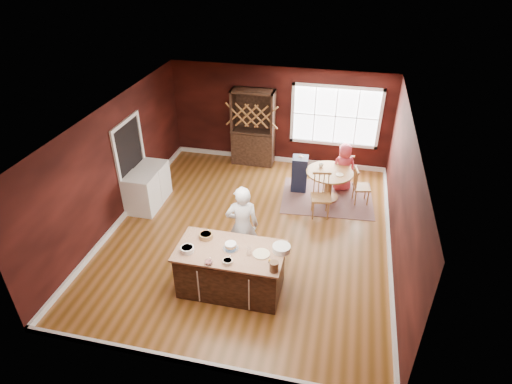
{
  "coord_description": "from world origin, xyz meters",
  "views": [
    {
      "loc": [
        1.8,
        -7.33,
        5.75
      ],
      "look_at": [
        0.13,
        0.02,
        1.05
      ],
      "focal_mm": 30.0,
      "sensor_mm": 36.0,
      "label": 1
    }
  ],
  "objects_px": {
    "kitchen_island": "(231,271)",
    "chair_north": "(344,169)",
    "layer_cake": "(231,246)",
    "dryer": "(154,180)",
    "dining_table": "(329,179)",
    "hutch": "(253,128)",
    "washer": "(142,194)",
    "chair_south": "(321,196)",
    "seated_woman": "(344,167)",
    "toddler": "(301,160)",
    "chair_east": "(362,186)",
    "high_chair": "(300,173)",
    "baker": "(242,226)"
  },
  "relations": [
    {
      "from": "hutch",
      "to": "chair_east",
      "type": "bearing_deg",
      "value": -25.7
    },
    {
      "from": "washer",
      "to": "chair_south",
      "type": "bearing_deg",
      "value": 9.93
    },
    {
      "from": "chair_east",
      "to": "chair_south",
      "type": "distance_m",
      "value": 1.2
    },
    {
      "from": "kitchen_island",
      "to": "seated_woman",
      "type": "relative_size",
      "value": 1.51
    },
    {
      "from": "kitchen_island",
      "to": "layer_cake",
      "type": "distance_m",
      "value": 0.54
    },
    {
      "from": "chair_north",
      "to": "dining_table",
      "type": "bearing_deg",
      "value": 51.64
    },
    {
      "from": "chair_north",
      "to": "hutch",
      "type": "distance_m",
      "value": 2.71
    },
    {
      "from": "toddler",
      "to": "kitchen_island",
      "type": "bearing_deg",
      "value": -100.66
    },
    {
      "from": "baker",
      "to": "chair_north",
      "type": "xyz_separation_m",
      "value": [
        1.8,
        3.52,
        -0.41
      ]
    },
    {
      "from": "layer_cake",
      "to": "hutch",
      "type": "height_order",
      "value": "hutch"
    },
    {
      "from": "chair_north",
      "to": "layer_cake",
      "type": "bearing_deg",
      "value": 52.28
    },
    {
      "from": "baker",
      "to": "chair_south",
      "type": "xyz_separation_m",
      "value": [
        1.35,
        1.95,
        -0.34
      ]
    },
    {
      "from": "washer",
      "to": "chair_east",
      "type": "bearing_deg",
      "value": 16.67
    },
    {
      "from": "hutch",
      "to": "washer",
      "type": "height_order",
      "value": "hutch"
    },
    {
      "from": "hutch",
      "to": "toddler",
      "type": "bearing_deg",
      "value": -36.29
    },
    {
      "from": "hutch",
      "to": "dining_table",
      "type": "bearing_deg",
      "value": -32.78
    },
    {
      "from": "chair_east",
      "to": "chair_north",
      "type": "height_order",
      "value": "chair_east"
    },
    {
      "from": "seated_woman",
      "to": "toddler",
      "type": "relative_size",
      "value": 4.86
    },
    {
      "from": "seated_woman",
      "to": "high_chair",
      "type": "height_order",
      "value": "seated_woman"
    },
    {
      "from": "chair_south",
      "to": "toddler",
      "type": "distance_m",
      "value": 1.34
    },
    {
      "from": "baker",
      "to": "toddler",
      "type": "distance_m",
      "value": 3.18
    },
    {
      "from": "chair_east",
      "to": "hutch",
      "type": "bearing_deg",
      "value": 51.95
    },
    {
      "from": "chair_east",
      "to": "high_chair",
      "type": "height_order",
      "value": "high_chair"
    },
    {
      "from": "washer",
      "to": "layer_cake",
      "type": "bearing_deg",
      "value": -36.38
    },
    {
      "from": "dining_table",
      "to": "seated_woman",
      "type": "height_order",
      "value": "seated_woman"
    },
    {
      "from": "dining_table",
      "to": "toddler",
      "type": "height_order",
      "value": "toddler"
    },
    {
      "from": "layer_cake",
      "to": "chair_north",
      "type": "distance_m",
      "value": 4.67
    },
    {
      "from": "chair_north",
      "to": "washer",
      "type": "height_order",
      "value": "washer"
    },
    {
      "from": "baker",
      "to": "seated_woman",
      "type": "height_order",
      "value": "baker"
    },
    {
      "from": "dining_table",
      "to": "chair_east",
      "type": "relative_size",
      "value": 1.21
    },
    {
      "from": "dining_table",
      "to": "chair_south",
      "type": "xyz_separation_m",
      "value": [
        -0.12,
        -0.8,
        -0.0
      ]
    },
    {
      "from": "washer",
      "to": "dryer",
      "type": "xyz_separation_m",
      "value": [
        0.0,
        0.64,
        -0.01
      ]
    },
    {
      "from": "washer",
      "to": "dryer",
      "type": "relative_size",
      "value": 1.02
    },
    {
      "from": "kitchen_island",
      "to": "chair_north",
      "type": "distance_m",
      "value": 4.68
    },
    {
      "from": "dining_table",
      "to": "layer_cake",
      "type": "relative_size",
      "value": 4.0
    },
    {
      "from": "layer_cake",
      "to": "dryer",
      "type": "bearing_deg",
      "value": 135.79
    },
    {
      "from": "layer_cake",
      "to": "chair_south",
      "type": "relative_size",
      "value": 0.27
    },
    {
      "from": "dining_table",
      "to": "hutch",
      "type": "distance_m",
      "value": 2.7
    },
    {
      "from": "dryer",
      "to": "chair_south",
      "type": "bearing_deg",
      "value": 1.02
    },
    {
      "from": "chair_south",
      "to": "seated_woman",
      "type": "xyz_separation_m",
      "value": [
        0.43,
        1.31,
        0.1
      ]
    },
    {
      "from": "toddler",
      "to": "dryer",
      "type": "height_order",
      "value": "toddler"
    },
    {
      "from": "kitchen_island",
      "to": "dryer",
      "type": "height_order",
      "value": "kitchen_island"
    },
    {
      "from": "washer",
      "to": "toddler",
      "type": "bearing_deg",
      "value": 28.4
    },
    {
      "from": "baker",
      "to": "high_chair",
      "type": "distance_m",
      "value": 3.11
    },
    {
      "from": "dining_table",
      "to": "chair_south",
      "type": "relative_size",
      "value": 1.06
    },
    {
      "from": "washer",
      "to": "seated_woman",
      "type": "bearing_deg",
      "value": 24.21
    },
    {
      "from": "chair_south",
      "to": "toddler",
      "type": "xyz_separation_m",
      "value": [
        -0.63,
        1.15,
        0.28
      ]
    },
    {
      "from": "chair_north",
      "to": "toddler",
      "type": "height_order",
      "value": "toddler"
    },
    {
      "from": "dining_table",
      "to": "washer",
      "type": "bearing_deg",
      "value": -160.19
    },
    {
      "from": "layer_cake",
      "to": "toddler",
      "type": "xyz_separation_m",
      "value": [
        0.73,
        3.86,
        -0.17
      ]
    }
  ]
}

